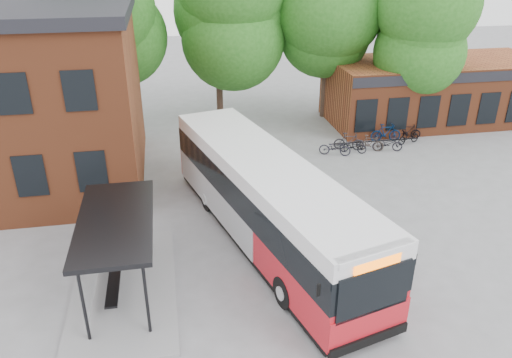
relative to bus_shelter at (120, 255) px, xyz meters
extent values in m
plane|color=slate|center=(4.50, 1.00, -1.45)|extent=(100.00, 100.00, 0.00)
imported|color=black|center=(11.06, 10.20, -0.99)|extent=(1.87, 1.21, 0.93)
imported|color=#28272D|center=(12.10, 10.80, -0.93)|extent=(1.80, 1.02, 1.04)
imported|color=black|center=(12.20, 10.36, -1.05)|extent=(1.60, 1.11, 0.80)
imported|color=#39312C|center=(13.26, 10.48, -0.98)|extent=(1.63, 1.02, 0.95)
imported|color=black|center=(14.23, 10.24, -1.00)|extent=(1.81, 0.95, 0.91)
imported|color=#051D40|center=(14.75, 11.70, -0.89)|extent=(1.89, 0.68, 1.11)
imported|color=black|center=(15.94, 11.10, -1.04)|extent=(1.65, 1.01, 0.82)
imported|color=black|center=(16.30, 11.92, -0.99)|extent=(1.61, 0.85, 0.93)
camera|label=1|loc=(1.95, -14.57, 9.56)|focal=35.00mm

